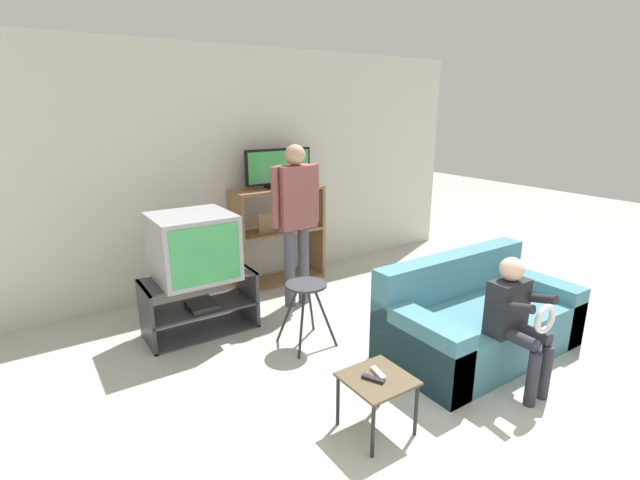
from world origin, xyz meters
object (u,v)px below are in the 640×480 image
at_px(remote_control_black, 373,379).
at_px(tv_stand, 200,305).
at_px(person_standing_adult, 296,211).
at_px(television_main, 193,246).
at_px(person_seated_child, 516,315).
at_px(folding_stool, 306,294).
at_px(remote_control_white, 378,373).
at_px(television_flat, 279,169).
at_px(media_shelf, 278,234).
at_px(snack_table, 377,385).
at_px(couch, 476,320).

bearing_deg(remote_control_black, tv_stand, 75.91).
xyz_separation_m(remote_control_black, person_standing_adult, (0.63, 1.96, 0.61)).
xyz_separation_m(television_main, person_seated_child, (1.60, -2.08, -0.25)).
distance_m(folding_stool, remote_control_white, 1.19).
distance_m(tv_stand, television_flat, 1.79).
relative_size(media_shelf, person_standing_adult, 0.68).
relative_size(television_main, snack_table, 1.67).
bearing_deg(folding_stool, media_shelf, 69.79).
xyz_separation_m(remote_control_black, couch, (1.40, 0.33, -0.12)).
bearing_deg(snack_table, television_main, 103.87).
distance_m(snack_table, person_standing_adult, 2.15).
height_order(television_main, media_shelf, media_shelf).
distance_m(media_shelf, television_flat, 0.75).
height_order(tv_stand, snack_table, tv_stand).
height_order(folding_stool, person_standing_adult, person_standing_adult).
relative_size(television_flat, person_standing_adult, 0.49).
height_order(tv_stand, folding_stool, folding_stool).
height_order(remote_control_black, person_seated_child, person_seated_child).
xyz_separation_m(media_shelf, television_flat, (0.03, 0.01, 0.74)).
relative_size(folding_stool, remote_control_white, 3.90).
height_order(media_shelf, snack_table, media_shelf).
distance_m(tv_stand, snack_table, 1.97).
bearing_deg(remote_control_black, remote_control_white, -1.54).
bearing_deg(snack_table, tv_stand, 103.22).
bearing_deg(folding_stool, snack_table, -100.88).
xyz_separation_m(remote_control_white, person_seated_child, (1.10, -0.20, 0.19)).
height_order(television_flat, snack_table, television_flat).
xyz_separation_m(media_shelf, remote_control_white, (-0.74, -2.62, -0.18)).
bearing_deg(tv_stand, person_seated_child, -52.93).
xyz_separation_m(television_flat, couch, (0.57, -2.33, -1.04)).
bearing_deg(tv_stand, snack_table, -76.78).
height_order(folding_stool, person_seated_child, person_seated_child).
distance_m(television_main, folding_stool, 1.07).
distance_m(television_main, television_flat, 1.55).
bearing_deg(television_flat, remote_control_white, -106.27).
relative_size(media_shelf, folding_stool, 1.97).
xyz_separation_m(television_main, remote_control_white, (0.50, -1.89, -0.43)).
height_order(television_flat, person_standing_adult, person_standing_adult).
distance_m(remote_control_black, remote_control_white, 0.07).
xyz_separation_m(media_shelf, snack_table, (-0.76, -2.64, -0.24)).
height_order(folding_stool, snack_table, folding_stool).
xyz_separation_m(tv_stand, remote_control_white, (0.48, -1.89, 0.12)).
distance_m(snack_table, remote_control_black, 0.07).
distance_m(tv_stand, couch, 2.41).
bearing_deg(couch, folding_stool, 142.61).
bearing_deg(remote_control_black, television_main, 76.56).
distance_m(tv_stand, media_shelf, 1.45).
height_order(television_flat, folding_stool, television_flat).
height_order(television_main, folding_stool, television_main).
xyz_separation_m(television_flat, person_seated_child, (0.33, -2.83, -0.74)).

